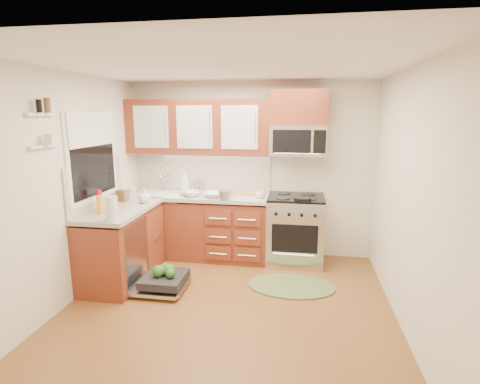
% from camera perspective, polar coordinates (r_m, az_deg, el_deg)
% --- Properties ---
extents(floor, '(3.50, 3.50, 0.00)m').
position_cam_1_polar(floor, '(4.22, -1.91, -17.31)').
color(floor, brown).
rests_on(floor, ground).
extents(ceiling, '(3.50, 3.50, 0.00)m').
position_cam_1_polar(ceiling, '(3.71, -2.18, 18.71)').
color(ceiling, white).
rests_on(ceiling, ground).
extents(wall_back, '(3.50, 0.04, 2.50)m').
position_cam_1_polar(wall_back, '(5.47, 1.56, 3.37)').
color(wall_back, silver).
rests_on(wall_back, ground).
extents(wall_front, '(3.50, 0.04, 2.50)m').
position_cam_1_polar(wall_front, '(2.16, -11.33, -10.33)').
color(wall_front, silver).
rests_on(wall_front, ground).
extents(wall_left, '(0.04, 3.50, 2.50)m').
position_cam_1_polar(wall_left, '(4.46, -24.69, 0.33)').
color(wall_left, silver).
rests_on(wall_left, ground).
extents(wall_right, '(0.04, 3.50, 2.50)m').
position_cam_1_polar(wall_right, '(3.84, 24.51, -1.35)').
color(wall_right, silver).
rests_on(wall_right, ground).
extents(base_cabinet_back, '(2.05, 0.60, 0.85)m').
position_cam_1_polar(base_cabinet_back, '(5.52, -6.43, -5.43)').
color(base_cabinet_back, maroon).
rests_on(base_cabinet_back, ground).
extents(base_cabinet_left, '(0.60, 1.25, 0.85)m').
position_cam_1_polar(base_cabinet_left, '(4.95, -17.56, -7.95)').
color(base_cabinet_left, maroon).
rests_on(base_cabinet_left, ground).
extents(countertop_back, '(2.07, 0.64, 0.05)m').
position_cam_1_polar(countertop_back, '(5.38, -6.58, -0.63)').
color(countertop_back, '#B6B1A6').
rests_on(countertop_back, base_cabinet_back).
extents(countertop_left, '(0.64, 1.27, 0.05)m').
position_cam_1_polar(countertop_left, '(4.81, -17.80, -2.63)').
color(countertop_left, '#B6B1A6').
rests_on(countertop_left, base_cabinet_left).
extents(backsplash_back, '(2.05, 0.02, 0.57)m').
position_cam_1_polar(backsplash_back, '(5.61, -5.83, 3.11)').
color(backsplash_back, beige).
rests_on(backsplash_back, ground).
extents(backsplash_left, '(0.02, 1.25, 0.57)m').
position_cam_1_polar(backsplash_left, '(4.89, -21.12, 1.08)').
color(backsplash_left, beige).
rests_on(backsplash_left, ground).
extents(upper_cabinets, '(2.05, 0.35, 0.75)m').
position_cam_1_polar(upper_cabinets, '(5.39, -6.43, 9.85)').
color(upper_cabinets, maroon).
rests_on(upper_cabinets, ground).
extents(cabinet_over_mw, '(0.76, 0.35, 0.47)m').
position_cam_1_polar(cabinet_over_mw, '(5.19, 8.99, 12.58)').
color(cabinet_over_mw, maroon).
rests_on(cabinet_over_mw, ground).
extents(range, '(0.76, 0.64, 0.95)m').
position_cam_1_polar(range, '(5.29, 8.40, -5.69)').
color(range, silver).
rests_on(range, ground).
extents(microwave, '(0.76, 0.38, 0.40)m').
position_cam_1_polar(microwave, '(5.18, 8.83, 7.77)').
color(microwave, silver).
rests_on(microwave, ground).
extents(sink, '(0.62, 0.50, 0.26)m').
position_cam_1_polar(sink, '(5.55, -11.83, -1.48)').
color(sink, white).
rests_on(sink, ground).
extents(dishwasher, '(0.70, 0.60, 0.20)m').
position_cam_1_polar(dishwasher, '(4.65, -11.90, -13.27)').
color(dishwasher, silver).
rests_on(dishwasher, ground).
extents(window, '(0.03, 1.05, 1.05)m').
position_cam_1_polar(window, '(4.82, -21.56, 5.00)').
color(window, white).
rests_on(window, ground).
extents(window_blind, '(0.02, 0.96, 0.40)m').
position_cam_1_polar(window_blind, '(4.79, -21.61, 8.92)').
color(window_blind, white).
rests_on(window_blind, ground).
extents(shelf_upper, '(0.04, 0.40, 0.03)m').
position_cam_1_polar(shelf_upper, '(4.08, -28.07, 10.40)').
color(shelf_upper, white).
rests_on(shelf_upper, ground).
extents(shelf_lower, '(0.04, 0.40, 0.03)m').
position_cam_1_polar(shelf_lower, '(4.09, -27.66, 6.22)').
color(shelf_lower, white).
rests_on(shelf_lower, ground).
extents(rug, '(1.20, 0.93, 0.02)m').
position_cam_1_polar(rug, '(4.72, 7.79, -13.97)').
color(rug, olive).
rests_on(rug, ground).
extents(skillet, '(0.28, 0.28, 0.04)m').
position_cam_1_polar(skillet, '(4.92, 9.50, -1.07)').
color(skillet, black).
rests_on(skillet, range).
extents(stock_pot, '(0.28, 0.28, 0.13)m').
position_cam_1_polar(stock_pot, '(5.05, -2.25, -0.37)').
color(stock_pot, silver).
rests_on(stock_pot, countertop_back).
extents(cutting_board, '(0.34, 0.28, 0.02)m').
position_cam_1_polar(cutting_board, '(5.34, 0.96, -0.27)').
color(cutting_board, tan).
rests_on(cutting_board, countertop_back).
extents(canister, '(0.13, 0.13, 0.18)m').
position_cam_1_polar(canister, '(5.56, -6.18, 0.99)').
color(canister, silver).
rests_on(canister, countertop_back).
extents(paper_towel_roll, '(0.15, 0.15, 0.27)m').
position_cam_1_polar(paper_towel_roll, '(4.22, -18.97, -2.45)').
color(paper_towel_roll, white).
rests_on(paper_towel_roll, countertop_left).
extents(mustard_bottle, '(0.09, 0.09, 0.22)m').
position_cam_1_polar(mustard_bottle, '(4.57, -20.55, -1.83)').
color(mustard_bottle, '#FAA91B').
rests_on(mustard_bottle, countertop_left).
extents(red_bottle, '(0.07, 0.07, 0.25)m').
position_cam_1_polar(red_bottle, '(4.74, -20.65, -1.18)').
color(red_bottle, red).
rests_on(red_bottle, countertop_left).
extents(wooden_box, '(0.17, 0.14, 0.15)m').
position_cam_1_polar(wooden_box, '(5.17, -17.46, -0.52)').
color(wooden_box, brown).
rests_on(wooden_box, countertop_left).
extents(blue_carton, '(0.13, 0.10, 0.18)m').
position_cam_1_polar(blue_carton, '(4.63, -18.88, -1.79)').
color(blue_carton, '#2677B5').
rests_on(blue_carton, countertop_left).
extents(bowl_a, '(0.35, 0.35, 0.07)m').
position_cam_1_polar(bowl_a, '(5.17, -3.89, -0.43)').
color(bowl_a, '#999999').
rests_on(bowl_a, countertop_back).
extents(bowl_b, '(0.28, 0.28, 0.08)m').
position_cam_1_polar(bowl_b, '(5.26, -7.32, -0.26)').
color(bowl_b, '#999999').
rests_on(bowl_b, countertop_back).
extents(cup, '(0.15, 0.15, 0.10)m').
position_cam_1_polar(cup, '(5.09, 3.14, -0.41)').
color(cup, '#999999').
rests_on(cup, countertop_back).
extents(soap_bottle_a, '(0.16, 0.17, 0.33)m').
position_cam_1_polar(soap_bottle_a, '(5.33, -8.46, 1.30)').
color(soap_bottle_a, '#999999').
rests_on(soap_bottle_a, countertop_back).
extents(soap_bottle_b, '(0.12, 0.12, 0.21)m').
position_cam_1_polar(soap_bottle_b, '(5.28, -16.26, 0.18)').
color(soap_bottle_b, '#999999').
rests_on(soap_bottle_b, countertop_left).
extents(soap_bottle_c, '(0.19, 0.19, 0.19)m').
position_cam_1_polar(soap_bottle_c, '(4.97, -14.39, -0.56)').
color(soap_bottle_c, '#999999').
rests_on(soap_bottle_c, countertop_left).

